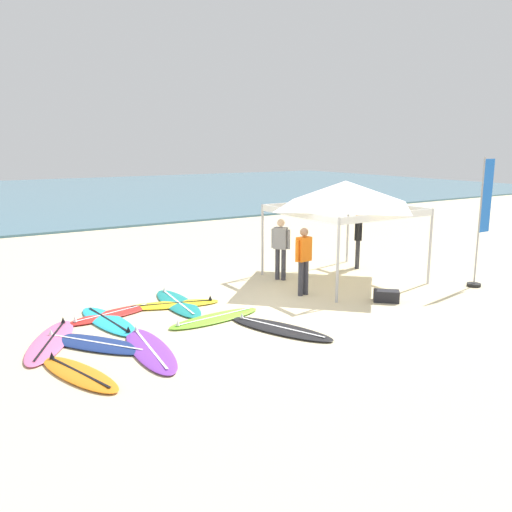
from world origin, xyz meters
The scene contains 18 objects.
ground_plane centered at (0.00, 0.00, 0.00)m, with size 80.00×80.00×0.00m, color beige.
sea centered at (0.00, 31.12, 0.05)m, with size 80.00×36.00×0.10m, color teal.
canopy_tent centered at (3.15, 0.79, 2.39)m, with size 3.37×3.37×2.75m.
surfboard_purple centered at (-3.39, -1.35, 0.04)m, with size 0.93×2.54×0.19m.
surfboard_black centered at (-0.74, -1.71, 0.04)m, with size 1.50×2.47×0.19m.
surfboard_red centered at (-3.34, 1.06, 0.04)m, with size 2.20×1.03×0.19m.
surfboard_lime centered at (-1.55, -0.41, 0.04)m, with size 2.29×0.83×0.19m.
surfboard_orange centered at (-4.77, -1.71, 0.04)m, with size 1.14×2.16×0.19m.
surfboard_yellow centered at (-1.91, 1.01, 0.04)m, with size 2.30×1.20×0.19m.
surfboard_pink centered at (-4.84, 0.07, 0.04)m, with size 1.66×2.46×0.19m.
surfboard_teal centered at (-1.76, 1.06, 0.04)m, with size 0.90×2.56×0.19m.
surfboard_navy centered at (-4.18, -0.49, 0.04)m, with size 2.03×2.44×0.19m.
surfboard_cyan centered at (-3.55, 0.64, 0.04)m, with size 0.90×2.43×0.19m.
person_black centered at (4.44, 1.57, 0.99)m, with size 0.41×0.42×1.71m.
person_grey centered at (1.64, 1.67, 0.99)m, with size 0.39×0.47×1.71m.
person_orange centered at (1.23, 0.10, 0.99)m, with size 0.55×0.26×1.71m.
banner_flag centered at (5.71, -1.69, 1.57)m, with size 0.60×0.36×3.40m.
gear_bag_near_tent centered at (2.57, -1.44, 0.14)m, with size 0.60×0.32×0.28m, color #232328.
Camera 1 is at (-6.67, -10.11, 3.72)m, focal length 37.24 mm.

